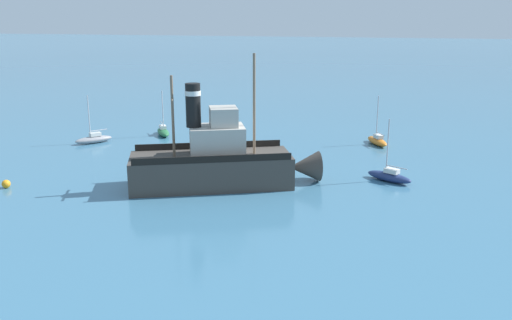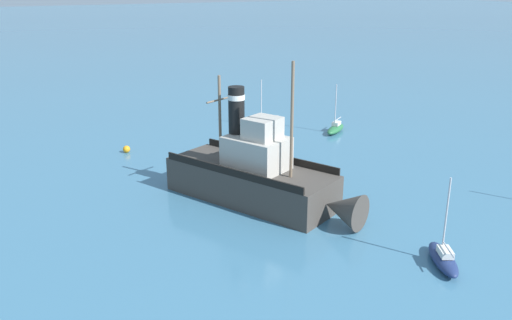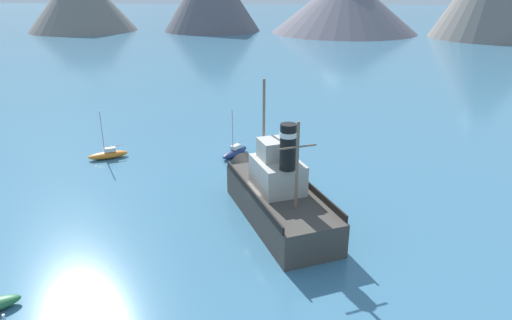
# 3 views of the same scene
# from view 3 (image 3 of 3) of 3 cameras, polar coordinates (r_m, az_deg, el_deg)

# --- Properties ---
(ground_plane) EXTENTS (600.00, 600.00, 0.00)m
(ground_plane) POSITION_cam_3_polar(r_m,az_deg,el_deg) (34.37, 0.85, -7.20)
(ground_plane) COLOR teal
(old_tugboat) EXTENTS (9.18, 14.47, 9.90)m
(old_tugboat) POSITION_cam_3_polar(r_m,az_deg,el_deg) (33.66, 2.58, -4.37)
(old_tugboat) COLOR #423D38
(old_tugboat) RESTS_ON ground
(sailboat_orange) EXTENTS (3.86, 2.80, 4.90)m
(sailboat_orange) POSITION_cam_3_polar(r_m,az_deg,el_deg) (47.51, -17.98, 0.69)
(sailboat_orange) COLOR orange
(sailboat_orange) RESTS_ON ground
(sailboat_navy) EXTENTS (2.77, 3.87, 4.90)m
(sailboat_navy) POSITION_cam_3_polar(r_m,az_deg,el_deg) (45.93, -2.67, 1.06)
(sailboat_navy) COLOR navy
(sailboat_navy) RESTS_ON ground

